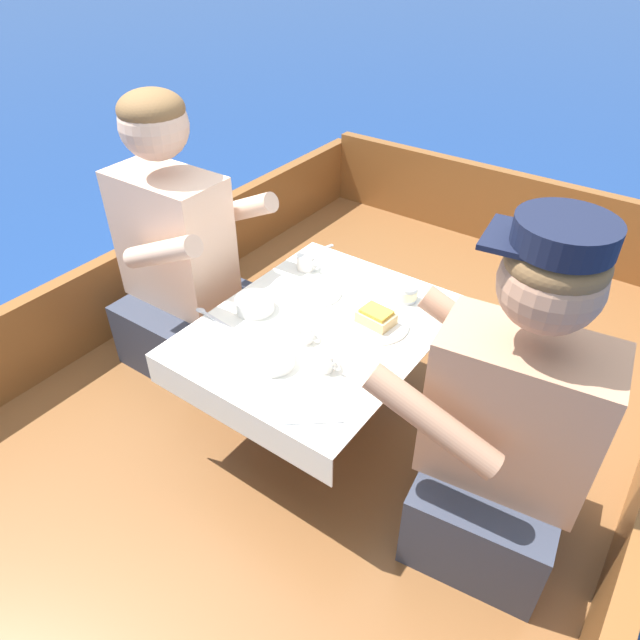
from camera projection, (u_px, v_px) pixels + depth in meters
ground_plane at (336, 447)px, 2.24m from camera, size 60.00×60.00×0.00m
boat_deck at (337, 424)px, 2.16m from camera, size 2.04×2.99×0.27m
gunwale_port at (148, 275)px, 2.44m from camera, size 0.06×2.99×0.33m
bow_coaming at (499, 207)px, 2.92m from camera, size 1.92×0.06×0.38m
cockpit_table at (320, 335)px, 1.79m from camera, size 0.66×0.82×0.40m
person_port at (178, 260)px, 2.05m from camera, size 0.53×0.45×1.01m
person_starboard at (506, 429)px, 1.42m from camera, size 0.56×0.50×0.98m
plate_sandwich at (376, 324)px, 1.77m from camera, size 0.21×0.21×0.01m
plate_bread at (315, 292)px, 1.91m from camera, size 0.18×0.18×0.01m
sandwich at (376, 317)px, 1.75m from camera, size 0.12×0.09×0.05m
bowl_port_near at (272, 357)px, 1.61m from camera, size 0.12×0.12×0.04m
bowl_starboard_near at (255, 304)px, 1.82m from camera, size 0.13×0.13×0.04m
coffee_cup_port at (306, 262)px, 2.02m from camera, size 0.09×0.06×0.05m
coffee_cup_starboard at (304, 333)px, 1.69m from camera, size 0.09×0.06×0.05m
coffee_cup_center at (324, 360)px, 1.59m from camera, size 0.09×0.06×0.06m
tin_can at (407, 293)px, 1.86m from camera, size 0.07×0.07×0.05m
utensil_knife_port at (315, 252)px, 2.13m from camera, size 0.06×0.17×0.00m
utensil_knife_starboard at (310, 422)px, 1.44m from camera, size 0.14×0.12×0.00m
utensil_spoon_center at (209, 316)px, 1.80m from camera, size 0.17×0.03×0.01m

